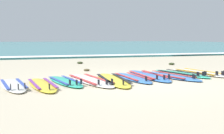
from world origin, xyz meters
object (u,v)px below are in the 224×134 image
surfboard_1 (42,85)px  surfboard_5 (132,78)px  surfboard_9 (198,73)px  surfboard_8 (180,74)px  surfboard_6 (148,76)px  surfboard_4 (113,80)px  surfboard_0 (13,85)px  surfboard_2 (65,81)px  surfboard_7 (167,76)px  surfboard_3 (90,80)px

surfboard_1 → surfboard_5: same height
surfboard_9 → surfboard_8: bearing=-175.3°
surfboard_6 → surfboard_4: bearing=-158.6°
surfboard_1 → surfboard_6: bearing=13.6°
surfboard_0 → surfboard_2: bearing=9.8°
surfboard_1 → surfboard_7: 3.47m
surfboard_1 → surfboard_7: same height
surfboard_2 → surfboard_5: bearing=3.9°
surfboard_0 → surfboard_4: same height
surfboard_9 → surfboard_6: bearing=-174.5°
surfboard_1 → surfboard_4: bearing=8.1°
surfboard_4 → surfboard_8: 2.34m
surfboard_9 → surfboard_2: bearing=-172.5°
surfboard_0 → surfboard_7: (4.06, 0.41, -0.00)m
surfboard_0 → surfboard_5: (2.97, 0.33, -0.00)m
surfboard_8 → surfboard_9: bearing=4.7°
surfboard_5 → surfboard_6: size_ratio=0.84×
surfboard_8 → surfboard_3: bearing=-170.8°
surfboard_4 → surfboard_6: 1.26m
surfboard_4 → surfboard_8: size_ratio=1.10×
surfboard_5 → surfboard_8: (1.66, 0.37, 0.00)m
surfboard_8 → surfboard_2: bearing=-171.9°
surfboard_0 → surfboard_7: same height
surfboard_2 → surfboard_9: same height
surfboard_4 → surfboard_0: bearing=-177.1°
surfboard_1 → surfboard_8: size_ratio=0.94×
surfboard_0 → surfboard_3: (1.80, 0.23, -0.00)m
surfboard_3 → surfboard_7: same height
surfboard_1 → surfboard_9: bearing=10.6°
surfboard_5 → surfboard_4: bearing=-160.9°
surfboard_1 → surfboard_5: 2.39m
surfboard_3 → surfboard_8: size_ratio=1.14×
surfboard_2 → surfboard_5: size_ratio=0.97×
surfboard_1 → surfboard_6: same height
surfboard_1 → surfboard_7: (3.43, 0.53, -0.00)m
surfboard_6 → surfboard_8: bearing=6.0°
surfboard_4 → surfboard_9: bearing=12.1°
surfboard_5 → surfboard_2: bearing=-176.1°
surfboard_1 → surfboard_4: (1.74, 0.25, -0.00)m
surfboard_1 → surfboard_9: (4.67, 0.88, 0.00)m
surfboard_2 → surfboard_6: same height
surfboard_1 → surfboard_2: same height
surfboard_4 → surfboard_9: (2.92, 0.63, 0.00)m
surfboard_0 → surfboard_7: 4.08m
surfboard_7 → surfboard_9: same height
surfboard_1 → surfboard_8: same height
surfboard_1 → surfboard_6: 3.00m
surfboard_1 → surfboard_9: size_ratio=0.88×
surfboard_2 → surfboard_4: same height
surfboard_0 → surfboard_1: 0.64m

